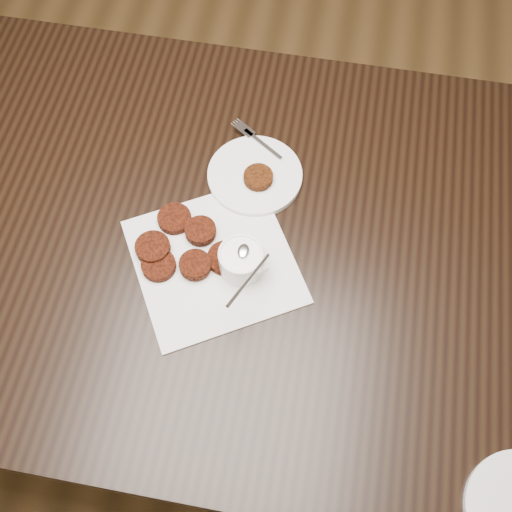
{
  "coord_description": "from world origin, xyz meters",
  "views": [
    {
      "loc": [
        0.2,
        -0.45,
        1.78
      ],
      "look_at": [
        0.11,
        0.05,
        0.8
      ],
      "focal_mm": 43.81,
      "sensor_mm": 36.0,
      "label": 1
    }
  ],
  "objects_px": {
    "sauce_ramekin": "(241,253)",
    "plate_with_patty": "(255,173)",
    "table": "(221,308)",
    "napkin": "(214,261)"
  },
  "relations": [
    {
      "from": "napkin",
      "to": "plate_with_patty",
      "type": "xyz_separation_m",
      "value": [
        0.04,
        0.2,
        0.01
      ]
    },
    {
      "from": "napkin",
      "to": "plate_with_patty",
      "type": "height_order",
      "value": "plate_with_patty"
    },
    {
      "from": "sauce_ramekin",
      "to": "plate_with_patty",
      "type": "height_order",
      "value": "sauce_ramekin"
    },
    {
      "from": "table",
      "to": "sauce_ramekin",
      "type": "xyz_separation_m",
      "value": [
        0.07,
        -0.06,
        0.44
      ]
    },
    {
      "from": "sauce_ramekin",
      "to": "plate_with_patty",
      "type": "xyz_separation_m",
      "value": [
        -0.01,
        0.2,
        -0.05
      ]
    },
    {
      "from": "table",
      "to": "napkin",
      "type": "xyz_separation_m",
      "value": [
        0.02,
        -0.06,
        0.38
      ]
    },
    {
      "from": "table",
      "to": "plate_with_patty",
      "type": "xyz_separation_m",
      "value": [
        0.06,
        0.14,
        0.39
      ]
    },
    {
      "from": "plate_with_patty",
      "to": "table",
      "type": "bearing_deg",
      "value": -113.28
    },
    {
      "from": "napkin",
      "to": "sauce_ramekin",
      "type": "bearing_deg",
      "value": -4.38
    },
    {
      "from": "table",
      "to": "plate_with_patty",
      "type": "bearing_deg",
      "value": 66.72
    }
  ]
}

